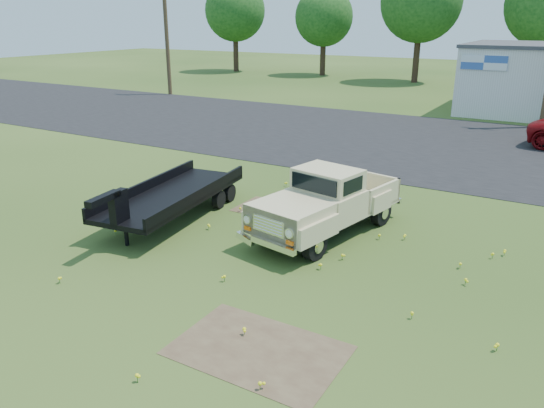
# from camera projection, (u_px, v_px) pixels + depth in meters

# --- Properties ---
(ground) EXTENTS (140.00, 140.00, 0.00)m
(ground) POSITION_uv_depth(u_px,v_px,m) (271.00, 267.00, 12.61)
(ground) COLOR #294416
(ground) RESTS_ON ground
(asphalt_lot) EXTENTS (90.00, 14.00, 0.02)m
(asphalt_lot) POSITION_uv_depth(u_px,v_px,m) (433.00, 144.00, 24.81)
(asphalt_lot) COLOR black
(asphalt_lot) RESTS_ON ground
(dirt_patch_a) EXTENTS (3.00, 2.00, 0.01)m
(dirt_patch_a) POSITION_uv_depth(u_px,v_px,m) (258.00, 350.00, 9.45)
(dirt_patch_a) COLOR #503A2A
(dirt_patch_a) RESTS_ON ground
(dirt_patch_b) EXTENTS (2.20, 1.60, 0.01)m
(dirt_patch_b) POSITION_uv_depth(u_px,v_px,m) (273.00, 209.00, 16.41)
(dirt_patch_b) COLOR #503A2A
(dirt_patch_b) RESTS_ON ground
(utility_pole_west) EXTENTS (1.60, 0.30, 9.00)m
(utility_pole_west) POSITION_uv_depth(u_px,v_px,m) (166.00, 32.00, 39.47)
(utility_pole_west) COLOR #412E1E
(utility_pole_west) RESTS_ON ground
(treeline_a) EXTENTS (6.40, 6.40, 9.52)m
(treeline_a) POSITION_uv_depth(u_px,v_px,m) (235.00, 11.00, 56.41)
(treeline_a) COLOR #382519
(treeline_a) RESTS_ON ground
(treeline_b) EXTENTS (5.76, 5.76, 8.57)m
(treeline_b) POSITION_uv_depth(u_px,v_px,m) (324.00, 17.00, 52.67)
(treeline_b) COLOR #382519
(treeline_b) RESTS_ON ground
(treeline_c) EXTENTS (7.04, 7.04, 10.47)m
(treeline_c) POSITION_uv_depth(u_px,v_px,m) (421.00, 2.00, 46.26)
(treeline_c) COLOR #382519
(treeline_c) RESTS_ON ground
(vintage_pickup_truck) EXTENTS (2.94, 5.37, 1.84)m
(vintage_pickup_truck) POSITION_uv_depth(u_px,v_px,m) (327.00, 202.00, 14.28)
(vintage_pickup_truck) COLOR #CEC48A
(vintage_pickup_truck) RESTS_ON ground
(flatbed_trailer) EXTENTS (2.69, 6.06, 1.60)m
(flatbed_trailer) POSITION_uv_depth(u_px,v_px,m) (172.00, 192.00, 15.48)
(flatbed_trailer) COLOR black
(flatbed_trailer) RESTS_ON ground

